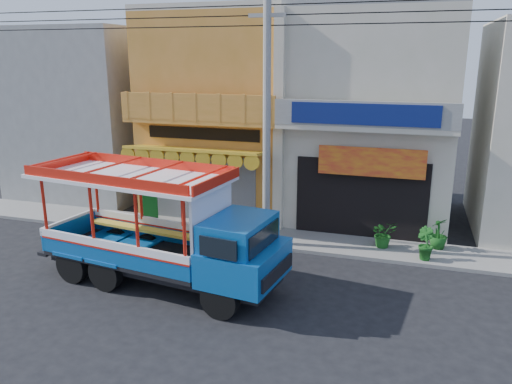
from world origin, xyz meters
TOP-DOWN VIEW (x-y plane):
  - ground at (0.00, 0.00)m, footprint 90.00×90.00m
  - sidewalk at (0.00, 4.00)m, footprint 30.00×2.00m
  - shophouse_left at (-4.00, 7.96)m, footprint 6.00×7.50m
  - shophouse_right at (2.00, 7.96)m, footprint 6.00×6.75m
  - party_pilaster at (-1.00, 4.85)m, footprint 0.35×0.30m
  - filler_building_left at (-11.00, 8.00)m, footprint 6.00×6.00m
  - utility_pole at (-0.85, 3.30)m, footprint 28.00×0.26m
  - songthaew_truck at (-2.51, -0.58)m, footprint 7.58×3.34m
  - green_sign at (-6.04, 4.21)m, footprint 0.69×0.43m
  - potted_plant_a at (2.90, 4.11)m, footprint 1.09×1.04m
  - potted_plant_b at (4.21, 3.41)m, footprint 0.70×0.73m
  - potted_plant_c at (4.67, 4.54)m, footprint 0.82×0.82m

SIDE VIEW (x-z plane):
  - ground at x=0.00m, z-range 0.00..0.00m
  - sidewalk at x=0.00m, z-range 0.00..0.12m
  - green_sign at x=-6.04m, z-range 0.03..1.09m
  - potted_plant_a at x=2.90m, z-range 0.12..1.05m
  - potted_plant_c at x=4.67m, z-range 0.12..1.16m
  - potted_plant_b at x=4.21m, z-range 0.12..1.16m
  - songthaew_truck at x=-2.51m, z-range -0.06..3.36m
  - filler_building_left at x=-11.00m, z-range 0.00..7.60m
  - party_pilaster at x=-1.00m, z-range 0.00..8.00m
  - shophouse_right at x=2.00m, z-range -0.01..8.23m
  - shophouse_left at x=-4.00m, z-range -0.01..8.23m
  - utility_pole at x=-0.85m, z-range 0.53..9.53m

